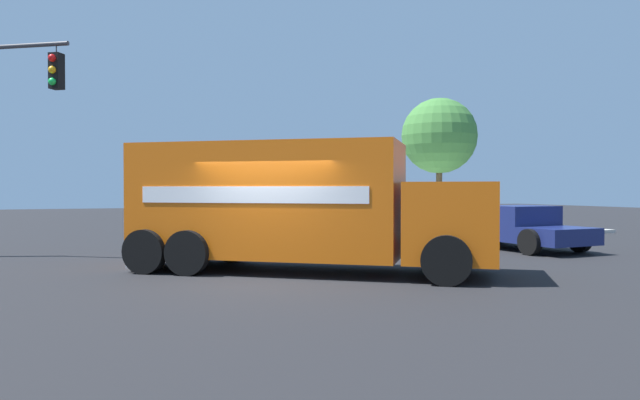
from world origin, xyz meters
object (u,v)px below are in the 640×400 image
pickup_navy (514,226)px  delivery_truck (297,205)px  shade_tree_near (439,136)px  pedestrian_near_corner (477,206)px

pickup_navy → delivery_truck: bearing=15.4°
shade_tree_near → delivery_truck: bearing=46.3°
pickup_navy → shade_tree_near: (-4.43, -10.98, 3.96)m
delivery_truck → shade_tree_near: (-12.65, -13.25, 3.15)m
pedestrian_near_corner → shade_tree_near: bearing=-103.9°
delivery_truck → pedestrian_near_corner: bearing=-143.5°
pickup_navy → shade_tree_near: 12.48m
pickup_navy → pedestrian_near_corner: (-3.26, -6.22, 0.43)m
pedestrian_near_corner → shade_tree_near: shade_tree_near is taller
delivery_truck → shade_tree_near: size_ratio=1.24×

